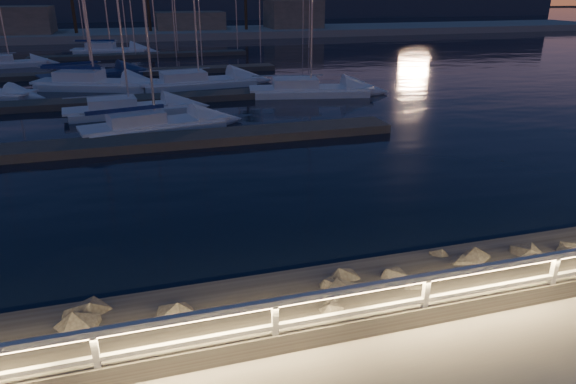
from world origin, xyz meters
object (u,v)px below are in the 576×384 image
at_px(sailboat_m, 8,63).
at_px(sailboat_n, 109,50).
at_px(sailboat_g, 307,89).
at_px(sailboat_b, 152,124).
at_px(sailboat_h, 196,81).
at_px(sailboat_k, 89,74).
at_px(guard_rail, 214,324).
at_px(sailboat_j, 92,82).
at_px(sailboat_c, 126,108).

bearing_deg(sailboat_m, sailboat_n, 33.01).
distance_m(sailboat_g, sailboat_n, 31.68).
distance_m(sailboat_b, sailboat_m, 29.77).
xyz_separation_m(sailboat_b, sailboat_h, (3.68, 12.27, 0.01)).
relative_size(sailboat_g, sailboat_k, 1.03).
height_order(guard_rail, sailboat_b, sailboat_b).
bearing_deg(sailboat_j, sailboat_n, 109.61).
height_order(guard_rail, sailboat_j, sailboat_j).
bearing_deg(sailboat_g, sailboat_j, 165.83).
height_order(sailboat_h, sailboat_m, sailboat_h).
height_order(sailboat_g, sailboat_n, sailboat_n).
xyz_separation_m(sailboat_k, sailboat_m, (-7.58, 9.26, -0.01)).
height_order(sailboat_c, sailboat_g, sailboat_g).
xyz_separation_m(sailboat_b, sailboat_c, (-1.22, 4.40, -0.02)).
bearing_deg(sailboat_b, sailboat_m, 100.32).
distance_m(sailboat_g, sailboat_h, 8.64).
bearing_deg(sailboat_j, sailboat_b, -54.40).
bearing_deg(sailboat_m, sailboat_k, -61.36).
relative_size(sailboat_c, sailboat_k, 0.89).
xyz_separation_m(sailboat_b, sailboat_n, (-2.97, 35.62, 0.04)).
distance_m(sailboat_j, sailboat_k, 4.66).
xyz_separation_m(sailboat_c, sailboat_j, (-2.30, 9.13, 0.07)).
relative_size(sailboat_h, sailboat_m, 1.33).
bearing_deg(guard_rail, sailboat_b, 90.90).
height_order(sailboat_h, sailboat_j, sailboat_h).
bearing_deg(sailboat_g, sailboat_m, 148.13).
xyz_separation_m(sailboat_b, sailboat_j, (-3.52, 13.54, 0.05)).
bearing_deg(sailboat_j, sailboat_c, -54.86).
relative_size(guard_rail, sailboat_n, 3.18).
xyz_separation_m(sailboat_c, sailboat_h, (4.90, 7.86, 0.03)).
bearing_deg(sailboat_j, sailboat_h, 11.02).
distance_m(sailboat_c, sailboat_g, 11.97).
bearing_deg(guard_rail, sailboat_j, 96.79).
bearing_deg(sailboat_g, sailboat_b, -135.41).
bearing_deg(sailboat_c, sailboat_n, 87.16).
relative_size(sailboat_h, sailboat_k, 1.09).
xyz_separation_m(sailboat_g, sailboat_m, (-22.02, 20.50, -0.02)).
relative_size(sailboat_b, sailboat_j, 0.84).
bearing_deg(sailboat_b, sailboat_k, 89.82).
height_order(sailboat_m, sailboat_n, sailboat_n).
xyz_separation_m(sailboat_c, sailboat_g, (11.70, 2.53, 0.04)).
bearing_deg(guard_rail, sailboat_h, 83.71).
distance_m(guard_rail, sailboat_b, 18.49).
height_order(guard_rail, sailboat_c, sailboat_c).
bearing_deg(sailboat_b, sailboat_g, 21.00).
height_order(sailboat_b, sailboat_h, sailboat_h).
distance_m(sailboat_j, sailboat_m, 16.05).
height_order(guard_rail, sailboat_h, sailboat_h).
height_order(sailboat_j, sailboat_m, sailboat_j).
xyz_separation_m(sailboat_k, sailboat_n, (1.00, 17.45, 0.03)).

